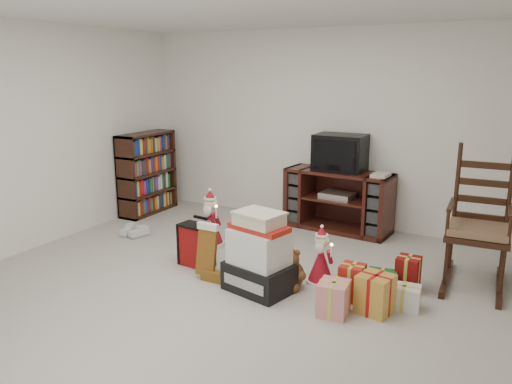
# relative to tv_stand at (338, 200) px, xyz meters

# --- Properties ---
(room) EXTENTS (5.01, 5.01, 2.51)m
(room) POSITION_rel_tv_stand_xyz_m (-0.33, -2.23, 0.87)
(room) COLOR #BAB5AB
(room) RESTS_ON ground
(tv_stand) EXTENTS (1.37, 0.59, 0.76)m
(tv_stand) POSITION_rel_tv_stand_xyz_m (0.00, 0.00, 0.00)
(tv_stand) COLOR #401612
(tv_stand) RESTS_ON floor
(bookshelf) EXTENTS (0.31, 0.93, 1.14)m
(bookshelf) POSITION_rel_tv_stand_xyz_m (-2.65, -0.49, 0.17)
(bookshelf) COLOR #32190D
(bookshelf) RESTS_ON floor
(rocking_chair) EXTENTS (0.58, 0.92, 1.36)m
(rocking_chair) POSITION_rel_tv_stand_xyz_m (1.69, -0.96, 0.08)
(rocking_chair) COLOR #32190D
(rocking_chair) RESTS_ON floor
(gift_pile) EXTENTS (0.67, 0.55, 0.73)m
(gift_pile) POSITION_rel_tv_stand_xyz_m (-0.03, -2.07, -0.06)
(gift_pile) COLOR black
(gift_pile) RESTS_ON floor
(red_suitcase) EXTENTS (0.36, 0.22, 0.52)m
(red_suitcase) POSITION_rel_tv_stand_xyz_m (-0.88, -1.85, -0.16)
(red_suitcase) COLOR maroon
(red_suitcase) RESTS_ON floor
(stocking) EXTENTS (0.26, 0.12, 0.56)m
(stocking) POSITION_rel_tv_stand_xyz_m (-0.61, -2.06, -0.10)
(stocking) COLOR #0C721F
(stocking) RESTS_ON floor
(teddy_bear) EXTENTS (0.25, 0.22, 0.37)m
(teddy_bear) POSITION_rel_tv_stand_xyz_m (0.19, -1.86, -0.22)
(teddy_bear) COLOR brown
(teddy_bear) RESTS_ON floor
(santa_figurine) EXTENTS (0.28, 0.26, 0.57)m
(santa_figurine) POSITION_rel_tv_stand_xyz_m (0.41, -1.66, -0.16)
(santa_figurine) COLOR maroon
(santa_figurine) RESTS_ON floor
(mrs_claus_figurine) EXTENTS (0.32, 0.31, 0.66)m
(mrs_claus_figurine) POSITION_rel_tv_stand_xyz_m (-1.09, -1.26, -0.13)
(mrs_claus_figurine) COLOR maroon
(mrs_claus_figurine) RESTS_ON floor
(sneaker_pair) EXTENTS (0.33, 0.28, 0.09)m
(sneaker_pair) POSITION_rel_tv_stand_xyz_m (-2.11, -1.42, -0.34)
(sneaker_pair) COLOR silver
(sneaker_pair) RESTS_ON floor
(gift_cluster) EXTENTS (0.74, 1.04, 0.25)m
(gift_cluster) POSITION_rel_tv_stand_xyz_m (0.98, -1.81, -0.25)
(gift_cluster) COLOR #A91C13
(gift_cluster) RESTS_ON floor
(crt_television) EXTENTS (0.62, 0.45, 0.45)m
(crt_television) POSITION_rel_tv_stand_xyz_m (-0.01, 0.03, 0.60)
(crt_television) COLOR black
(crt_television) RESTS_ON tv_stand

